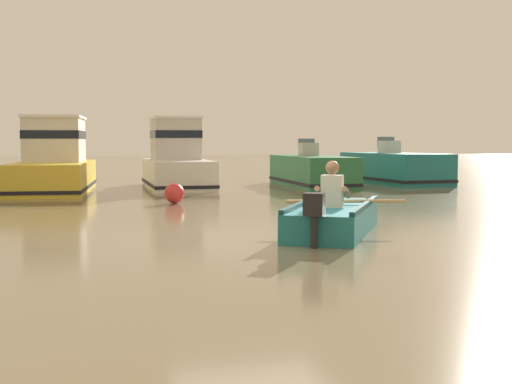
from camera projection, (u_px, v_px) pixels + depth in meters
The scene contains 7 objects.
ground_plane at pixel (258, 239), 10.58m from camera, with size 120.00×120.00×0.00m, color #7A6B4C.
rowboat_with_person at pixel (334, 217), 11.26m from camera, with size 2.65×3.37×1.19m.
moored_boat_yellow at pixel (54, 163), 20.67m from camera, with size 2.96×5.87×2.27m.
moored_boat_white at pixel (177, 162), 22.24m from camera, with size 2.23×4.79×2.29m.
moored_boat_green at pixel (312, 172), 22.82m from camera, with size 2.14×5.17×1.59m.
moored_boat_teal at pixel (394, 169), 24.39m from camera, with size 2.03×4.88×1.66m.
mooring_buoy at pixel (174, 193), 16.56m from camera, with size 0.49×0.49×0.49m, color red.
Camera 1 is at (-3.27, -9.98, 1.50)m, focal length 48.20 mm.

